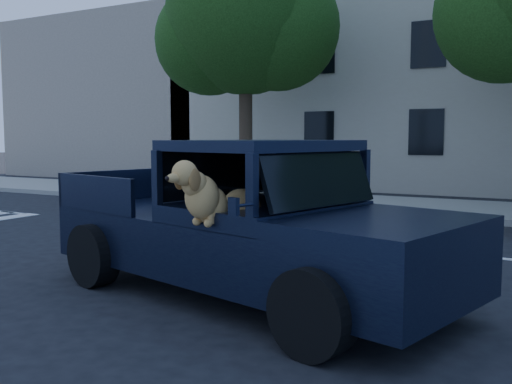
{
  "coord_description": "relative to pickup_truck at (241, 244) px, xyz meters",
  "views": [
    {
      "loc": [
        5.32,
        -6.8,
        2.04
      ],
      "look_at": [
        2.15,
        -0.98,
        1.39
      ],
      "focal_mm": 40.0,
      "sensor_mm": 36.0,
      "label": 1
    }
  ],
  "objects": [
    {
      "name": "ground",
      "position": [
        -1.7,
        0.58,
        -0.68
      ],
      "size": [
        120.0,
        120.0,
        0.0
      ],
      "primitive_type": "plane",
      "color": "black",
      "rests_on": "ground"
    },
    {
      "name": "far_sidewalk",
      "position": [
        -1.7,
        9.78,
        -0.6
      ],
      "size": [
        60.0,
        4.0,
        0.15
      ],
      "primitive_type": "cube",
      "color": "gray",
      "rests_on": "ground"
    },
    {
      "name": "lane_stripes",
      "position": [
        0.3,
        3.98,
        -0.67
      ],
      "size": [
        21.6,
        0.14,
        0.01
      ],
      "primitive_type": null,
      "color": "silver",
      "rests_on": "ground"
    },
    {
      "name": "street_tree_left",
      "position": [
        -5.67,
        10.2,
        5.04
      ],
      "size": [
        6.0,
        5.2,
        8.6
      ],
      "color": "#332619",
      "rests_on": "ground"
    },
    {
      "name": "building_main",
      "position": [
        1.3,
        17.08,
        3.82
      ],
      "size": [
        26.0,
        6.0,
        9.0
      ],
      "primitive_type": "cube",
      "color": "#BAB19A",
      "rests_on": "ground"
    },
    {
      "name": "building_left",
      "position": [
        -16.7,
        17.08,
        3.32
      ],
      "size": [
        12.0,
        6.0,
        8.0
      ],
      "primitive_type": "cube",
      "color": "tan",
      "rests_on": "ground"
    },
    {
      "name": "pickup_truck",
      "position": [
        0.0,
        0.0,
        0.0
      ],
      "size": [
        5.94,
        3.55,
        2.0
      ],
      "rotation": [
        0.0,
        0.0,
        -0.26
      ],
      "color": "black",
      "rests_on": "ground"
    }
  ]
}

